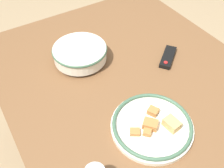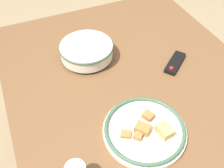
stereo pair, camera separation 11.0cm
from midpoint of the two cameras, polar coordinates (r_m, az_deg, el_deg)
ground_plane at (r=1.72m, az=2.35°, el=-16.91°), size 8.00×8.00×0.00m
dining_table at (r=1.19m, az=3.26°, el=-2.98°), size 1.46×1.10×0.70m
noodle_bowl at (r=1.25m, az=-9.51°, el=6.54°), size 0.26×0.26×0.08m
food_plate at (r=1.00m, az=5.66°, el=-9.15°), size 0.31×0.31×0.05m
tv_remote at (r=1.28m, az=9.71°, el=5.68°), size 0.14×0.16×0.02m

